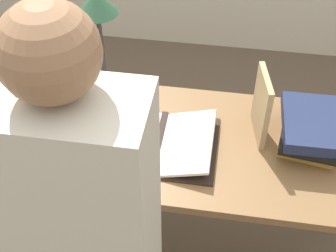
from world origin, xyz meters
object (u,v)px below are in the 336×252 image
open_book (158,141)px  reading_lamp (98,16)px  book_standing_upright (261,106)px  coffee_mug (93,112)px  book_stack_tall (310,130)px

open_book → reading_lamp: 0.50m
open_book → book_standing_upright: bearing=19.0°
book_standing_upright → coffee_mug: bearing=172.3°
open_book → book_stack_tall: size_ratio=1.46×
book_stack_tall → coffee_mug: book_stack_tall is taller
reading_lamp → coffee_mug: size_ratio=4.76×
reading_lamp → open_book: bearing=-40.8°
open_book → coffee_mug: coffee_mug is taller
book_stack_tall → reading_lamp: 0.88m
book_standing_upright → reading_lamp: size_ratio=0.54×
open_book → reading_lamp: size_ratio=0.89×
open_book → book_standing_upright: (0.37, 0.13, 0.11)m
coffee_mug → book_stack_tall: bearing=0.3°
open_book → book_standing_upright: 0.40m
book_standing_upright → reading_lamp: reading_lamp is taller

